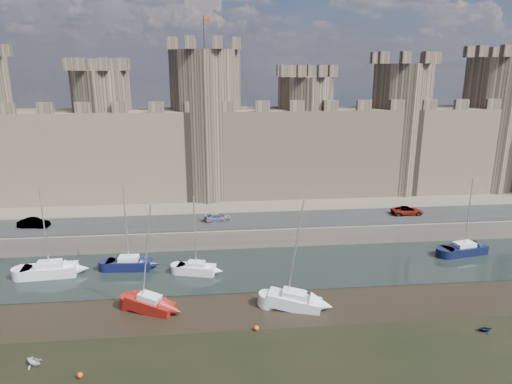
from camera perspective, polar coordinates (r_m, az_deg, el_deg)
water_channel at (r=54.62m, az=-8.01°, el=-9.73°), size 160.00×12.00×0.08m
quay at (r=88.21m, az=-7.24°, el=1.00°), size 160.00×60.00×2.50m
road at (r=62.94m, az=-7.78°, el=-3.77°), size 160.00×7.00×0.10m
castle at (r=74.37m, az=-8.21°, el=6.45°), size 108.50×11.00×29.00m
car_1 at (r=67.03m, az=-26.03°, el=-3.51°), size 4.11×1.89×1.31m
car_2 at (r=62.98m, az=-4.79°, el=-3.19°), size 3.99×2.31×1.09m
car_3 at (r=68.90m, az=18.37°, el=-2.23°), size 4.51×2.15×1.24m
sailboat_0 at (r=57.50m, az=-24.37°, el=-8.83°), size 6.02×2.74×10.95m
sailboat_1 at (r=56.17m, az=-15.58°, el=-8.58°), size 5.21×2.29×10.23m
sailboat_2 at (r=53.50m, az=-7.48°, el=-9.41°), size 4.61×2.70×9.33m
sailboat_3 at (r=63.95m, az=24.55°, el=-6.48°), size 5.94×3.16×9.89m
sailboat_4 at (r=46.93m, az=-13.11°, el=-13.43°), size 5.08×3.64×11.09m
sailboat_5 at (r=46.46m, az=4.80°, el=-13.36°), size 5.63×3.49×11.37m
dinghy_3 at (r=42.78m, az=-26.05°, el=-18.47°), size 1.90×1.83×0.77m
dinghy_7 at (r=47.62m, az=26.72°, el=-15.02°), size 1.31×1.17×0.63m
buoy_1 at (r=40.14m, az=-21.16°, el=-20.57°), size 0.47×0.47×0.47m
buoy_3 at (r=43.11m, az=0.04°, el=-16.65°), size 0.49×0.49×0.49m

